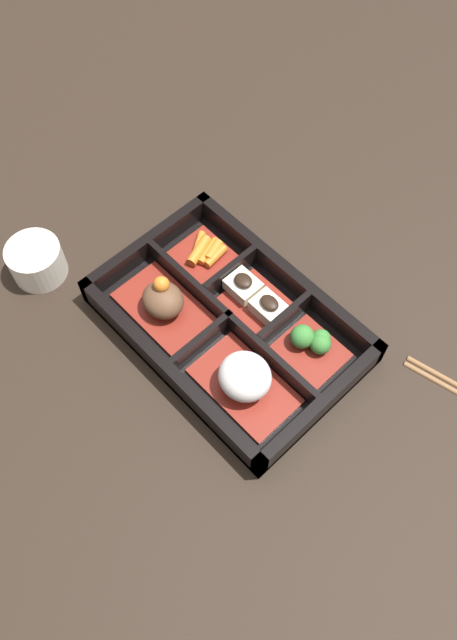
% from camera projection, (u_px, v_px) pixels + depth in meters
% --- Properties ---
extents(ground_plane, '(3.00, 3.00, 0.00)m').
position_uv_depth(ground_plane, '(229.00, 329.00, 0.80)').
color(ground_plane, black).
extents(bento_base, '(0.33, 0.22, 0.01)m').
position_uv_depth(bento_base, '(229.00, 328.00, 0.80)').
color(bento_base, black).
rests_on(bento_base, ground_plane).
extents(bento_rim, '(0.33, 0.22, 0.04)m').
position_uv_depth(bento_rim, '(230.00, 320.00, 0.79)').
color(bento_rim, black).
rests_on(bento_rim, ground_plane).
extents(bowl_rice, '(0.13, 0.08, 0.05)m').
position_uv_depth(bowl_rice, '(245.00, 378.00, 0.73)').
color(bowl_rice, maroon).
rests_on(bowl_rice, bento_base).
extents(bowl_stew, '(0.13, 0.08, 0.06)m').
position_uv_depth(bowl_stew, '(163.00, 302.00, 0.79)').
color(bowl_stew, maroon).
rests_on(bowl_stew, bento_base).
extents(bowl_greens, '(0.08, 0.07, 0.04)m').
position_uv_depth(bowl_greens, '(312.00, 343.00, 0.77)').
color(bowl_greens, maroon).
rests_on(bowl_greens, bento_base).
extents(bowl_tofu, '(0.09, 0.07, 0.03)m').
position_uv_depth(bowl_tofu, '(256.00, 298.00, 0.80)').
color(bowl_tofu, maroon).
rests_on(bowl_tofu, bento_base).
extents(bowl_carrots, '(0.08, 0.07, 0.02)m').
position_uv_depth(bowl_carrots, '(205.00, 254.00, 0.84)').
color(bowl_carrots, maroon).
rests_on(bowl_carrots, bento_base).
extents(tea_cup, '(0.07, 0.07, 0.05)m').
position_uv_depth(tea_cup, '(36.00, 260.00, 0.82)').
color(tea_cup, beige).
rests_on(tea_cup, ground_plane).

